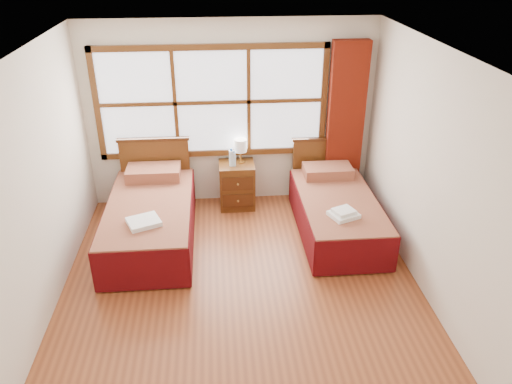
{
  "coord_description": "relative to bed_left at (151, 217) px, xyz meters",
  "views": [
    {
      "loc": [
        -0.23,
        -4.41,
        3.54
      ],
      "look_at": [
        0.22,
        0.7,
        0.88
      ],
      "focal_mm": 35.0,
      "sensor_mm": 36.0,
      "label": 1
    }
  ],
  "objects": [
    {
      "name": "window",
      "position": [
        0.84,
        1.02,
        1.18
      ],
      "size": [
        3.16,
        0.06,
        1.56
      ],
      "color": "white",
      "rests_on": "wall_back"
    },
    {
      "name": "bottle_near",
      "position": [
        1.07,
        0.75,
        0.46
      ],
      "size": [
        0.07,
        0.07,
        0.26
      ],
      "color": "#C4E5FC",
      "rests_on": "nightstand"
    },
    {
      "name": "curtain",
      "position": [
        2.69,
        0.91,
        0.85
      ],
      "size": [
        0.5,
        0.16,
        2.3
      ],
      "primitive_type": "cube",
      "color": "maroon",
      "rests_on": "wall_back"
    },
    {
      "name": "nightstand",
      "position": [
        1.15,
        0.8,
        0.02
      ],
      "size": [
        0.5,
        0.49,
        0.66
      ],
      "color": "#583113",
      "rests_on": "floor"
    },
    {
      "name": "bed_right",
      "position": [
        2.41,
        0.0,
        -0.02
      ],
      "size": [
        0.99,
        2.01,
        0.96
      ],
      "color": "#41210D",
      "rests_on": "floor"
    },
    {
      "name": "bed_left",
      "position": [
        0.0,
        0.0,
        0.0
      ],
      "size": [
        1.06,
        2.08,
        1.04
      ],
      "color": "#41210D",
      "rests_on": "floor"
    },
    {
      "name": "wall_right",
      "position": [
        3.09,
        -1.2,
        0.98
      ],
      "size": [
        0.0,
        4.5,
        4.5
      ],
      "primitive_type": "plane",
      "rotation": [
        1.57,
        0.0,
        -1.57
      ],
      "color": "silver",
      "rests_on": "floor"
    },
    {
      "name": "ceiling",
      "position": [
        1.09,
        -1.2,
        2.28
      ],
      "size": [
        4.5,
        4.5,
        0.0
      ],
      "primitive_type": "plane",
      "rotation": [
        3.14,
        0.0,
        0.0
      ],
      "color": "white",
      "rests_on": "wall_back"
    },
    {
      "name": "towels_right",
      "position": [
        2.36,
        -0.52,
        0.24
      ],
      "size": [
        0.4,
        0.38,
        0.09
      ],
      "rotation": [
        0.0,
        0.0,
        0.39
      ],
      "color": "white",
      "rests_on": "bed_right"
    },
    {
      "name": "wall_left",
      "position": [
        -0.91,
        -1.2,
        0.98
      ],
      "size": [
        0.0,
        4.5,
        4.5
      ],
      "primitive_type": "plane",
      "rotation": [
        1.57,
        0.0,
        1.57
      ],
      "color": "silver",
      "rests_on": "floor"
    },
    {
      "name": "floor",
      "position": [
        1.09,
        -1.2,
        -0.32
      ],
      "size": [
        4.5,
        4.5,
        0.0
      ],
      "primitive_type": "plane",
      "color": "brown",
      "rests_on": "ground"
    },
    {
      "name": "wall_back",
      "position": [
        1.09,
        1.05,
        0.98
      ],
      "size": [
        4.0,
        0.0,
        4.0
      ],
      "primitive_type": "plane",
      "rotation": [
        1.57,
        0.0,
        0.0
      ],
      "color": "silver",
      "rests_on": "floor"
    },
    {
      "name": "lamp",
      "position": [
        1.21,
        0.86,
        0.59
      ],
      "size": [
        0.18,
        0.18,
        0.35
      ],
      "color": "#C08B3D",
      "rests_on": "nightstand"
    },
    {
      "name": "towels_left",
      "position": [
        -0.0,
        -0.56,
        0.26
      ],
      "size": [
        0.45,
        0.42,
        0.06
      ],
      "rotation": [
        0.0,
        0.0,
        0.4
      ],
      "color": "white",
      "rests_on": "bed_left"
    },
    {
      "name": "bottle_far",
      "position": [
        1.11,
        0.74,
        0.45
      ],
      "size": [
        0.06,
        0.06,
        0.23
      ],
      "color": "#C4E5FC",
      "rests_on": "nightstand"
    }
  ]
}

